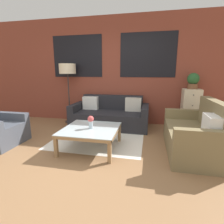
# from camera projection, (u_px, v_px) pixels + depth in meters

# --- Properties ---
(ground_plane) EXTENTS (16.00, 16.00, 0.00)m
(ground_plane) POSITION_uv_depth(u_px,v_px,m) (78.00, 163.00, 2.71)
(ground_plane) COLOR #8E6642
(wall_back_brick) EXTENTS (8.40, 0.09, 2.80)m
(wall_back_brick) POSITION_uv_depth(u_px,v_px,m) (111.00, 71.00, 4.73)
(wall_back_brick) COLOR brown
(wall_back_brick) RESTS_ON ground_plane
(rug) EXTENTS (1.84, 1.78, 0.00)m
(rug) POSITION_uv_depth(u_px,v_px,m) (101.00, 136.00, 3.82)
(rug) COLOR silver
(rug) RESTS_ON ground_plane
(couch_dark) EXTENTS (1.93, 0.88, 0.78)m
(couch_dark) POSITION_uv_depth(u_px,v_px,m) (110.00, 116.00, 4.49)
(couch_dark) COLOR #232328
(couch_dark) RESTS_ON ground_plane
(settee_vintage) EXTENTS (0.80, 1.51, 0.92)m
(settee_vintage) POSITION_uv_depth(u_px,v_px,m) (195.00, 135.00, 3.01)
(settee_vintage) COLOR olive
(settee_vintage) RESTS_ON ground_plane
(coffee_table) EXTENTS (0.97, 0.97, 0.39)m
(coffee_table) POSITION_uv_depth(u_px,v_px,m) (91.00, 131.00, 3.15)
(coffee_table) COLOR silver
(coffee_table) RESTS_ON ground_plane
(floor_lamp) EXTENTS (0.44, 0.44, 1.60)m
(floor_lamp) POSITION_uv_depth(u_px,v_px,m) (68.00, 71.00, 4.67)
(floor_lamp) COLOR #2D2D2D
(floor_lamp) RESTS_ON ground_plane
(drawer_cabinet) EXTENTS (0.41, 0.39, 0.99)m
(drawer_cabinet) POSITION_uv_depth(u_px,v_px,m) (190.00, 109.00, 4.26)
(drawer_cabinet) COLOR beige
(drawer_cabinet) RESTS_ON ground_plane
(potted_plant) EXTENTS (0.27, 0.27, 0.37)m
(potted_plant) POSITION_uv_depth(u_px,v_px,m) (193.00, 81.00, 4.11)
(potted_plant) COLOR brown
(potted_plant) RESTS_ON drawer_cabinet
(flower_vase) EXTENTS (0.11, 0.11, 0.23)m
(flower_vase) POSITION_uv_depth(u_px,v_px,m) (91.00, 121.00, 3.09)
(flower_vase) COLOR #ADBCC6
(flower_vase) RESTS_ON coffee_table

